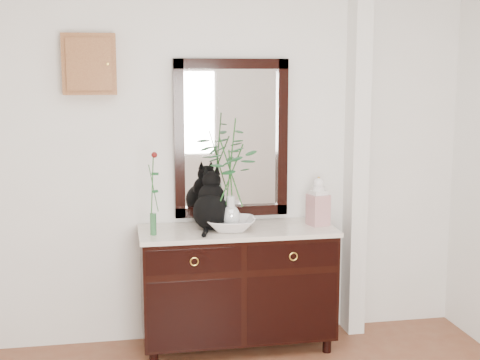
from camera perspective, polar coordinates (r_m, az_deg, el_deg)
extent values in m
cube|color=white|center=(4.68, -1.99, 2.46)|extent=(3.60, 0.04, 2.70)
cube|color=white|center=(4.85, 9.93, 2.57)|extent=(0.12, 0.20, 2.70)
cube|color=black|center=(4.64, -0.23, -8.85)|extent=(1.30, 0.50, 0.82)
cube|color=silver|center=(4.54, -0.23, -4.35)|extent=(1.33, 0.52, 0.03)
cube|color=black|center=(4.67, -0.75, 3.56)|extent=(0.80, 0.06, 1.10)
cube|color=white|center=(4.68, -0.78, 3.58)|extent=(0.66, 0.01, 0.96)
cube|color=brown|center=(4.56, -12.74, 9.62)|extent=(0.35, 0.10, 0.40)
imported|color=silver|center=(4.49, -0.79, -3.79)|extent=(0.39, 0.39, 0.08)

